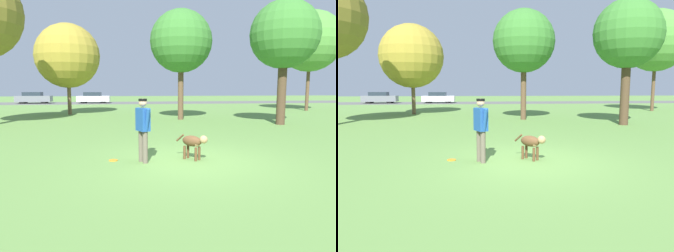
% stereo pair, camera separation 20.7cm
% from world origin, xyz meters
% --- Properties ---
extents(ground_plane, '(120.00, 120.00, 0.00)m').
position_xyz_m(ground_plane, '(0.00, 0.00, 0.00)').
color(ground_plane, '#608C42').
extents(far_road_strip, '(120.00, 6.00, 0.01)m').
position_xyz_m(far_road_strip, '(0.00, 29.80, 0.01)').
color(far_road_strip, '#5B5B59').
rests_on(far_road_strip, ground_plane).
extents(person, '(0.37, 0.62, 1.60)m').
position_xyz_m(person, '(-1.15, 0.11, 0.93)').
color(person, '#665B4C').
rests_on(person, ground_plane).
extents(dog, '(0.76, 0.80, 0.67)m').
position_xyz_m(dog, '(0.15, 0.20, 0.46)').
color(dog, brown).
rests_on(dog, ground_plane).
extents(frisbee, '(0.23, 0.23, 0.02)m').
position_xyz_m(frisbee, '(-1.91, 0.37, 0.01)').
color(frisbee, orange).
rests_on(frisbee, ground_plane).
extents(tree_far_left, '(4.34, 4.34, 6.18)m').
position_xyz_m(tree_far_left, '(-5.65, 14.27, 4.00)').
color(tree_far_left, brown).
rests_on(tree_far_left, ground_plane).
extents(tree_near_right, '(3.34, 3.34, 6.13)m').
position_xyz_m(tree_near_right, '(6.11, 7.03, 4.41)').
color(tree_near_right, '#4C3826').
rests_on(tree_near_right, ground_plane).
extents(tree_mid_center, '(3.55, 3.55, 6.26)m').
position_xyz_m(tree_mid_center, '(1.47, 10.03, 4.47)').
color(tree_mid_center, brown).
rests_on(tree_mid_center, ground_plane).
extents(tree_far_right, '(4.78, 4.78, 7.91)m').
position_xyz_m(tree_far_right, '(12.80, 15.52, 5.51)').
color(tree_far_right, brown).
rests_on(tree_far_right, ground_plane).
extents(parked_car_grey, '(3.97, 1.81, 1.35)m').
position_xyz_m(parked_car_grey, '(-12.72, 29.73, 0.67)').
color(parked_car_grey, slate).
rests_on(parked_car_grey, ground_plane).
extents(parked_car_white, '(3.83, 1.72, 1.33)m').
position_xyz_m(parked_car_white, '(-5.84, 29.61, 0.66)').
color(parked_car_white, white).
rests_on(parked_car_white, ground_plane).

